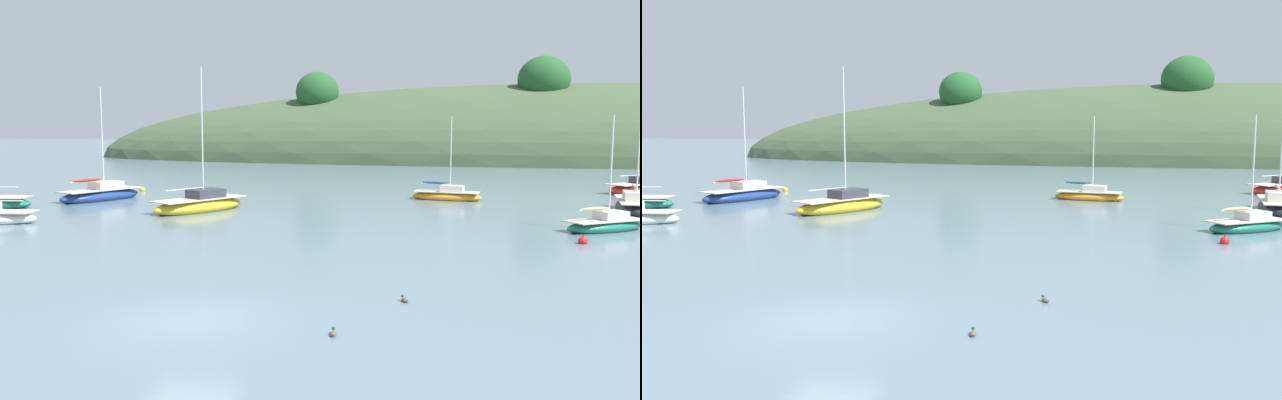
% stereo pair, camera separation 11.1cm
% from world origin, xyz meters
% --- Properties ---
extents(ground_plane, '(400.00, 400.00, 0.00)m').
position_xyz_m(ground_plane, '(0.00, 0.00, 0.00)').
color(ground_plane, slate).
extents(far_shoreline_hill, '(150.00, 36.00, 26.43)m').
position_xyz_m(far_shoreline_hill, '(24.95, 87.23, 0.06)').
color(far_shoreline_hill, '#425638').
rests_on(far_shoreline_hill, ground).
extents(sailboat_white_near, '(3.33, 7.06, 8.42)m').
position_xyz_m(sailboat_white_near, '(18.96, 27.24, 0.41)').
color(sailboat_white_near, '#232328').
rests_on(sailboat_white_near, ground).
extents(sailboat_yellow_far, '(5.47, 7.10, 9.42)m').
position_xyz_m(sailboat_yellow_far, '(-8.38, 22.70, 0.41)').
color(sailboat_yellow_far, gold).
rests_on(sailboat_yellow_far, ground).
extents(sailboat_cream_ketch, '(5.31, 2.56, 6.31)m').
position_xyz_m(sailboat_cream_ketch, '(7.21, 32.07, 0.33)').
color(sailboat_cream_ketch, orange).
rests_on(sailboat_cream_ketch, ground).
extents(sailboat_black_sloop, '(4.77, 7.04, 8.43)m').
position_xyz_m(sailboat_black_sloop, '(-17.77, 27.12, 0.41)').
color(sailboat_black_sloop, navy).
rests_on(sailboat_black_sloop, ground).
extents(sailboat_teal_outer, '(4.95, 4.04, 6.24)m').
position_xyz_m(sailboat_teal_outer, '(15.42, 19.19, 0.32)').
color(sailboat_teal_outer, '#196B56').
rests_on(sailboat_teal_outer, ground).
extents(mooring_buoy_inner, '(0.44, 0.44, 0.54)m').
position_xyz_m(mooring_buoy_inner, '(13.53, 14.99, 0.12)').
color(mooring_buoy_inner, red).
rests_on(mooring_buoy_inner, ground).
extents(mooring_buoy_channel, '(0.44, 0.44, 0.54)m').
position_xyz_m(mooring_buoy_channel, '(-17.66, 33.73, 0.12)').
color(mooring_buoy_channel, yellow).
rests_on(mooring_buoy_channel, ground).
extents(duck_lone_left, '(0.33, 0.40, 0.24)m').
position_xyz_m(duck_lone_left, '(5.97, 3.11, 0.05)').
color(duck_lone_left, brown).
rests_on(duck_lone_left, ground).
extents(duck_trailing, '(0.22, 0.43, 0.24)m').
position_xyz_m(duck_trailing, '(4.32, -0.64, 0.05)').
color(duck_trailing, brown).
rests_on(duck_trailing, ground).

